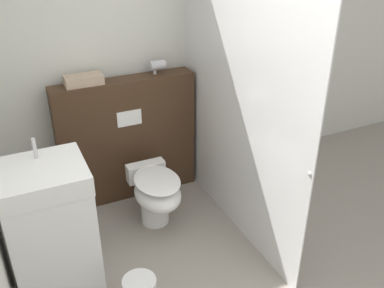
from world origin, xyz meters
name	(u,v)px	position (x,y,z in m)	size (l,w,h in m)	color
wall_back	(133,61)	(0.00, 1.99, 1.25)	(8.00, 0.06, 2.50)	silver
partition_panel	(128,139)	(-0.15, 1.81, 0.58)	(1.26, 0.21, 1.16)	#3D2819
shower_glass	(236,114)	(0.51, 1.02, 1.03)	(0.04, 1.88, 2.06)	silver
toilet	(156,194)	(-0.11, 1.24, 0.31)	(0.38, 0.59, 0.49)	white
sink_vanity	(52,232)	(-1.00, 0.84, 0.51)	(0.55, 0.51, 1.16)	white
hair_drier	(158,65)	(0.18, 1.83, 1.24)	(0.17, 0.08, 0.12)	#B7B7BC
folded_towel	(84,80)	(-0.49, 1.82, 1.20)	(0.31, 0.16, 0.08)	tan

